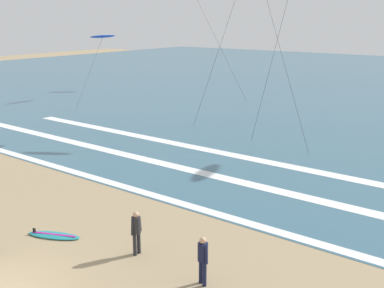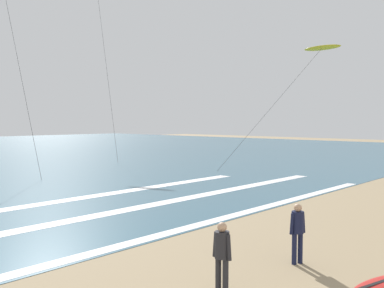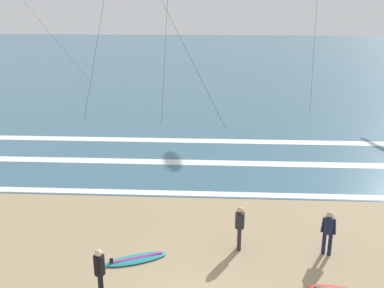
# 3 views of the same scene
# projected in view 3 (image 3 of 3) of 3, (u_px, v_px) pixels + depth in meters

# --- Properties ---
(ocean_surface) EXTENTS (140.00, 90.00, 0.01)m
(ocean_surface) POSITION_uv_depth(u_px,v_px,m) (209.00, 61.00, 62.30)
(ocean_surface) COLOR #386075
(ocean_surface) RESTS_ON ground
(wave_foam_shoreline) EXTENTS (39.01, 0.53, 0.01)m
(wave_foam_shoreline) POSITION_uv_depth(u_px,v_px,m) (200.00, 194.00, 19.94)
(wave_foam_shoreline) COLOR white
(wave_foam_shoreline) RESTS_ON ocean_surface
(wave_foam_mid_break) EXTENTS (43.27, 0.78, 0.01)m
(wave_foam_mid_break) POSITION_uv_depth(u_px,v_px,m) (186.00, 162.00, 23.75)
(wave_foam_mid_break) COLOR white
(wave_foam_mid_break) RESTS_ON ocean_surface
(wave_foam_outer_break) EXTENTS (37.41, 0.84, 0.01)m
(wave_foam_outer_break) POSITION_uv_depth(u_px,v_px,m) (180.00, 140.00, 27.38)
(wave_foam_outer_break) COLOR white
(wave_foam_outer_break) RESTS_ON ocean_surface
(surfer_right_near) EXTENTS (0.32, 0.50, 1.60)m
(surfer_right_near) POSITION_uv_depth(u_px,v_px,m) (100.00, 270.00, 12.74)
(surfer_right_near) COLOR black
(surfer_right_near) RESTS_ON ground
(surfer_mid_group) EXTENTS (0.32, 0.51, 1.60)m
(surfer_mid_group) POSITION_uv_depth(u_px,v_px,m) (240.00, 224.00, 15.29)
(surfer_mid_group) COLOR #232328
(surfer_mid_group) RESTS_ON ground
(surfer_background_far) EXTENTS (0.51, 0.32, 1.60)m
(surfer_background_far) POSITION_uv_depth(u_px,v_px,m) (328.00, 229.00, 14.97)
(surfer_background_far) COLOR #141938
(surfer_background_far) RESTS_ON ground
(surfboard_right_spare) EXTENTS (2.16, 1.39, 0.25)m
(surfboard_right_spare) POSITION_uv_depth(u_px,v_px,m) (136.00, 259.00, 14.90)
(surfboard_right_spare) COLOR teal
(surfboard_right_spare) RESTS_ON ground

